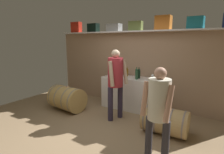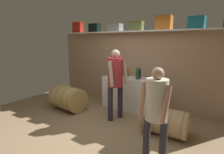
{
  "view_description": "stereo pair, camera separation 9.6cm",
  "coord_description": "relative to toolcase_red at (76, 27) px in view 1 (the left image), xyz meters",
  "views": [
    {
      "loc": [
        2.07,
        -2.81,
        1.87
      ],
      "look_at": [
        -0.12,
        0.79,
        1.03
      ],
      "focal_mm": 28.88,
      "sensor_mm": 36.0,
      "label": 1
    },
    {
      "loc": [
        2.15,
        -2.76,
        1.87
      ],
      "look_at": [
        -0.12,
        0.79,
        1.03
      ],
      "focal_mm": 28.88,
      "sensor_mm": 36.0,
      "label": 2
    }
  ],
  "objects": [
    {
      "name": "toolcase_orange",
      "position": [
        2.91,
        0.0,
        0.0
      ],
      "size": [
        0.38,
        0.3,
        0.35
      ],
      "primitive_type": "cube",
      "rotation": [
        0.0,
        0.0,
        0.02
      ],
      "color": "orange",
      "rests_on": "high_shelf_board"
    },
    {
      "name": "visitor_tasting",
      "position": [
        2.17,
        -1.11,
        -1.29
      ],
      "size": [
        0.46,
        0.53,
        1.69
      ],
      "rotation": [
        0.0,
        0.0,
        -1.93
      ],
      "color": "#30283D",
      "rests_on": "ground"
    },
    {
      "name": "toolcase_black",
      "position": [
        0.71,
        0.0,
        -0.04
      ],
      "size": [
        0.37,
        0.22,
        0.26
      ],
      "primitive_type": "cube",
      "rotation": [
        0.0,
        0.0,
        -0.06
      ],
      "color": "black",
      "rests_on": "high_shelf_board"
    },
    {
      "name": "wine_barrel_near",
      "position": [
        3.39,
        -1.21,
        -2.05
      ],
      "size": [
        0.89,
        0.56,
        0.56
      ],
      "rotation": [
        0.0,
        0.0,
        0.0
      ],
      "color": "tan",
      "rests_on": "ground"
    },
    {
      "name": "toolcase_olive",
      "position": [
        2.15,
        0.0,
        -0.04
      ],
      "size": [
        0.38,
        0.22,
        0.26
      ],
      "primitive_type": "cube",
      "rotation": [
        0.0,
        0.0,
        0.07
      ],
      "color": "olive",
      "rests_on": "high_shelf_board"
    },
    {
      "name": "wine_barrel_far",
      "position": [
        0.72,
        -1.28,
        -2.0
      ],
      "size": [
        0.99,
        0.74,
        0.66
      ],
      "rotation": [
        0.0,
        0.0,
        -0.1
      ],
      "color": "tan",
      "rests_on": "ground"
    },
    {
      "name": "ground_plane",
      "position": [
        2.18,
        -1.38,
        -2.33
      ],
      "size": [
        6.77,
        7.28,
        0.02
      ],
      "primitive_type": "cube",
      "color": "#8C7252"
    },
    {
      "name": "back_wall_panel",
      "position": [
        2.18,
        0.15,
        -1.26
      ],
      "size": [
        5.57,
        0.1,
        2.12
      ],
      "primitive_type": "cube",
      "color": "#9C7C60",
      "rests_on": "ground"
    },
    {
      "name": "wine_glass",
      "position": [
        2.73,
        -0.12,
        -1.35
      ],
      "size": [
        0.08,
        0.08,
        0.13
      ],
      "color": "white",
      "rests_on": "work_cabinet"
    },
    {
      "name": "wine_bottle_green",
      "position": [
        2.37,
        -0.36,
        -1.29
      ],
      "size": [
        0.08,
        0.08,
        0.32
      ],
      "color": "#264F33",
      "rests_on": "work_cabinet"
    },
    {
      "name": "toolcase_red",
      "position": [
        0.0,
        0.0,
        0.0
      ],
      "size": [
        0.34,
        0.2,
        0.34
      ],
      "primitive_type": "cube",
      "rotation": [
        0.0,
        0.0,
        0.05
      ],
      "color": "red",
      "rests_on": "high_shelf_board"
    },
    {
      "name": "high_shelf_board",
      "position": [
        2.18,
        0.0,
        -0.19
      ],
      "size": [
        5.12,
        0.4,
        0.03
      ],
      "primitive_type": "cube",
      "color": "silver",
      "rests_on": "back_wall_panel"
    },
    {
      "name": "toolcase_teal",
      "position": [
        3.66,
        0.0,
        -0.03
      ],
      "size": [
        0.37,
        0.27,
        0.28
      ],
      "primitive_type": "cube",
      "rotation": [
        0.0,
        0.0,
        -0.07
      ],
      "color": "#197588",
      "rests_on": "high_shelf_board"
    },
    {
      "name": "wine_bottle_dark",
      "position": [
        2.38,
        -0.21,
        -1.31
      ],
      "size": [
        0.08,
        0.08,
        0.3
      ],
      "color": "black",
      "rests_on": "work_cabinet"
    },
    {
      "name": "tasting_cup",
      "position": [
        3.39,
        -1.21,
        -1.74
      ],
      "size": [
        0.07,
        0.07,
        0.05
      ],
      "primitive_type": "cylinder",
      "color": "red",
      "rests_on": "wine_barrel_near"
    },
    {
      "name": "wine_bottle_amber",
      "position": [
        1.97,
        -0.1,
        -1.32
      ],
      "size": [
        0.07,
        0.07,
        0.28
      ],
      "color": "brown",
      "rests_on": "work_cabinet"
    },
    {
      "name": "winemaker_pouring",
      "position": [
        3.53,
        -2.21,
        -1.39
      ],
      "size": [
        0.47,
        0.39,
        1.52
      ],
      "rotation": [
        0.0,
        0.0,
        3.01
      ],
      "color": "#2E2C33",
      "rests_on": "ground"
    },
    {
      "name": "work_cabinet",
      "position": [
        2.13,
        -0.24,
        -1.88
      ],
      "size": [
        1.5,
        0.66,
        0.88
      ],
      "primitive_type": "cube",
      "color": "white",
      "rests_on": "ground"
    },
    {
      "name": "toolcase_grey",
      "position": [
        1.47,
        0.0,
        -0.06
      ],
      "size": [
        0.4,
        0.27,
        0.22
      ],
      "primitive_type": "cube",
      "rotation": [
        0.0,
        0.0,
        0.01
      ],
      "color": "#939494",
      "rests_on": "high_shelf_board"
    }
  ]
}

